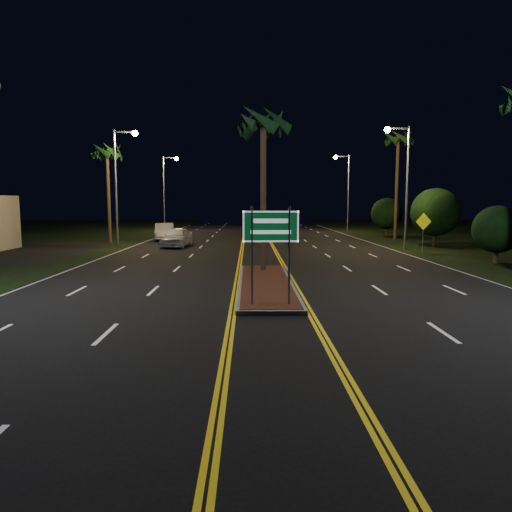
{
  "coord_description": "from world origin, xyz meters",
  "views": [
    {
      "loc": [
        -0.7,
        -11.82,
        3.45
      ],
      "look_at": [
        -0.49,
        1.48,
        1.9
      ],
      "focal_mm": 32.0,
      "sensor_mm": 36.0,
      "label": 1
    }
  ],
  "objects_px": {
    "streetlight_right_far": "(345,184)",
    "warning_sign": "(423,227)",
    "highway_sign": "(271,236)",
    "streetlight_left_mid": "(120,174)",
    "streetlight_right_mid": "(402,173)",
    "palm_left_far": "(107,152)",
    "shrub_mid": "(435,212)",
    "median_island": "(266,284)",
    "shrub_near": "(497,229)",
    "shrub_far": "(387,214)",
    "car_far": "(164,230)",
    "palm_right_far": "(398,139)",
    "palm_median": "(263,122)",
    "streetlight_left_far": "(167,185)",
    "car_near": "(177,235)"
  },
  "relations": [
    {
      "from": "streetlight_right_far",
      "to": "warning_sign",
      "type": "relative_size",
      "value": 3.25
    },
    {
      "from": "highway_sign",
      "to": "warning_sign",
      "type": "height_order",
      "value": "highway_sign"
    },
    {
      "from": "highway_sign",
      "to": "streetlight_left_mid",
      "type": "bearing_deg",
      "value": 116.59
    },
    {
      "from": "streetlight_right_mid",
      "to": "palm_left_far",
      "type": "xyz_separation_m",
      "value": [
        -23.41,
        6.0,
        2.09
      ]
    },
    {
      "from": "streetlight_right_mid",
      "to": "streetlight_right_far",
      "type": "bearing_deg",
      "value": 90.0
    },
    {
      "from": "shrub_mid",
      "to": "warning_sign",
      "type": "relative_size",
      "value": 1.67
    },
    {
      "from": "median_island",
      "to": "shrub_near",
      "type": "height_order",
      "value": "shrub_near"
    },
    {
      "from": "shrub_far",
      "to": "car_far",
      "type": "relative_size",
      "value": 0.72
    },
    {
      "from": "median_island",
      "to": "warning_sign",
      "type": "relative_size",
      "value": 3.7
    },
    {
      "from": "palm_right_far",
      "to": "palm_left_far",
      "type": "bearing_deg",
      "value": -175.53
    },
    {
      "from": "median_island",
      "to": "shrub_mid",
      "type": "bearing_deg",
      "value": 50.53
    },
    {
      "from": "palm_median",
      "to": "median_island",
      "type": "bearing_deg",
      "value": -90.0
    },
    {
      "from": "palm_left_far",
      "to": "shrub_far",
      "type": "height_order",
      "value": "palm_left_far"
    },
    {
      "from": "streetlight_left_mid",
      "to": "shrub_far",
      "type": "xyz_separation_m",
      "value": [
        24.41,
        12.0,
        -3.32
      ]
    },
    {
      "from": "palm_median",
      "to": "palm_left_far",
      "type": "relative_size",
      "value": 0.94
    },
    {
      "from": "highway_sign",
      "to": "streetlight_right_far",
      "type": "distance_m",
      "value": 40.74
    },
    {
      "from": "median_island",
      "to": "highway_sign",
      "type": "xyz_separation_m",
      "value": [
        0.0,
        -4.2,
        2.32
      ]
    },
    {
      "from": "highway_sign",
      "to": "palm_right_far",
      "type": "xyz_separation_m",
      "value": [
        12.8,
        27.2,
        6.74
      ]
    },
    {
      "from": "median_island",
      "to": "highway_sign",
      "type": "relative_size",
      "value": 3.2
    },
    {
      "from": "streetlight_left_mid",
      "to": "palm_median",
      "type": "relative_size",
      "value": 1.08
    },
    {
      "from": "warning_sign",
      "to": "palm_right_far",
      "type": "bearing_deg",
      "value": 70.92
    },
    {
      "from": "streetlight_left_mid",
      "to": "palm_right_far",
      "type": "relative_size",
      "value": 0.87
    },
    {
      "from": "median_island",
      "to": "palm_right_far",
      "type": "distance_m",
      "value": 27.84
    },
    {
      "from": "median_island",
      "to": "highway_sign",
      "type": "height_order",
      "value": "highway_sign"
    },
    {
      "from": "streetlight_left_mid",
      "to": "palm_left_far",
      "type": "height_order",
      "value": "streetlight_left_mid"
    },
    {
      "from": "shrub_near",
      "to": "shrub_far",
      "type": "xyz_separation_m",
      "value": [
        0.3,
        22.0,
        0.39
      ]
    },
    {
      "from": "streetlight_left_far",
      "to": "car_far",
      "type": "xyz_separation_m",
      "value": [
        1.99,
        -12.98,
        -4.73
      ]
    },
    {
      "from": "shrub_mid",
      "to": "streetlight_left_mid",
      "type": "bearing_deg",
      "value": 180.0
    },
    {
      "from": "shrub_mid",
      "to": "palm_left_far",
      "type": "bearing_deg",
      "value": 171.51
    },
    {
      "from": "palm_right_far",
      "to": "car_far",
      "type": "height_order",
      "value": "palm_right_far"
    },
    {
      "from": "highway_sign",
      "to": "warning_sign",
      "type": "bearing_deg",
      "value": 55.52
    },
    {
      "from": "palm_median",
      "to": "warning_sign",
      "type": "xyz_separation_m",
      "value": [
        11.24,
        8.66,
        -5.45
      ]
    },
    {
      "from": "streetlight_right_mid",
      "to": "car_far",
      "type": "distance_m",
      "value": 21.77
    },
    {
      "from": "palm_median",
      "to": "shrub_near",
      "type": "xyz_separation_m",
      "value": [
        13.5,
        3.5,
        -5.33
      ]
    },
    {
      "from": "shrub_mid",
      "to": "car_near",
      "type": "height_order",
      "value": "shrub_mid"
    },
    {
      "from": "streetlight_right_mid",
      "to": "shrub_far",
      "type": "height_order",
      "value": "streetlight_right_mid"
    },
    {
      "from": "streetlight_right_far",
      "to": "palm_median",
      "type": "distance_m",
      "value": 33.28
    },
    {
      "from": "highway_sign",
      "to": "streetlight_right_mid",
      "type": "relative_size",
      "value": 0.36
    },
    {
      "from": "car_near",
      "to": "car_far",
      "type": "xyz_separation_m",
      "value": [
        -2.2,
        6.75,
        0.02
      ]
    },
    {
      "from": "highway_sign",
      "to": "streetlight_left_far",
      "type": "bearing_deg",
      "value": 104.44
    },
    {
      "from": "palm_left_far",
      "to": "shrub_far",
      "type": "relative_size",
      "value": 2.22
    },
    {
      "from": "streetlight_left_mid",
      "to": "car_far",
      "type": "relative_size",
      "value": 1.63
    },
    {
      "from": "highway_sign",
      "to": "streetlight_right_mid",
      "type": "xyz_separation_m",
      "value": [
        10.61,
        19.2,
        3.25
      ]
    },
    {
      "from": "shrub_near",
      "to": "warning_sign",
      "type": "xyz_separation_m",
      "value": [
        -2.26,
        5.16,
        -0.12
      ]
    },
    {
      "from": "streetlight_right_far",
      "to": "palm_left_far",
      "type": "height_order",
      "value": "streetlight_right_far"
    },
    {
      "from": "car_near",
      "to": "car_far",
      "type": "bearing_deg",
      "value": 113.68
    },
    {
      "from": "streetlight_left_mid",
      "to": "shrub_near",
      "type": "bearing_deg",
      "value": -22.52
    },
    {
      "from": "streetlight_left_mid",
      "to": "streetlight_right_far",
      "type": "bearing_deg",
      "value": 40.3
    },
    {
      "from": "streetlight_right_far",
      "to": "shrub_mid",
      "type": "xyz_separation_m",
      "value": [
        3.39,
        -18.0,
        -2.93
      ]
    },
    {
      "from": "streetlight_left_mid",
      "to": "streetlight_right_far",
      "type": "distance_m",
      "value": 27.83
    }
  ]
}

